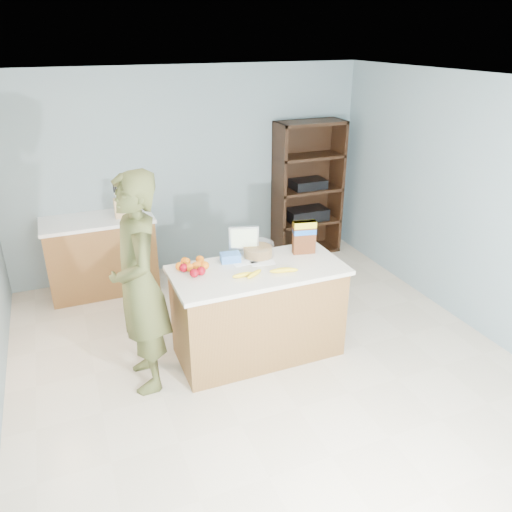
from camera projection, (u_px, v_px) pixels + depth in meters
name	position (u px, v px, depth m)	size (l,w,h in m)	color
floor	(270.00, 369.00, 4.58)	(4.50, 5.00, 0.02)	beige
walls	(273.00, 197.00, 3.90)	(4.52, 5.02, 2.51)	gray
counter_peninsula	(258.00, 315.00, 4.67)	(1.56, 0.76, 0.90)	brown
back_cabinet	(102.00, 255.00, 5.84)	(1.24, 0.62, 0.90)	brown
shelving_unit	(306.00, 191.00, 6.74)	(0.90, 0.40, 1.80)	black
person	(139.00, 285.00, 4.07)	(0.69, 0.45, 1.90)	#414421
knife_block	(120.00, 207.00, 5.64)	(0.12, 0.10, 0.31)	tan
envelopes	(254.00, 263.00, 4.57)	(0.38, 0.21, 0.00)	white
bananas	(266.00, 272.00, 4.34)	(0.59, 0.17, 0.04)	yellow
apples	(193.00, 271.00, 4.33)	(0.20, 0.22, 0.08)	maroon
oranges	(193.00, 264.00, 4.46)	(0.29, 0.23, 0.08)	orange
blue_carton	(230.00, 257.00, 4.58)	(0.18, 0.12, 0.08)	blue
salad_bowl	(258.00, 250.00, 4.69)	(0.30, 0.30, 0.13)	#267219
tv	(244.00, 239.00, 4.68)	(0.28, 0.12, 0.28)	silver
cereal_box	(304.00, 235.00, 4.70)	(0.23, 0.12, 0.32)	#592B14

